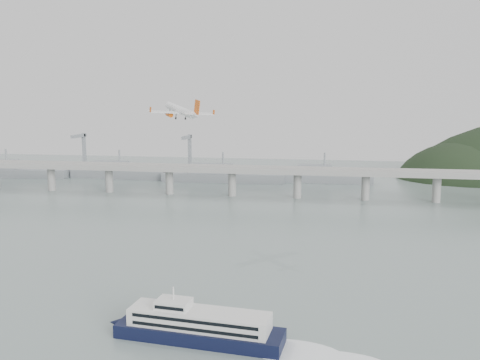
# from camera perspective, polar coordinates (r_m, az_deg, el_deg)

# --- Properties ---
(ground) EXTENTS (900.00, 900.00, 0.00)m
(ground) POSITION_cam_1_polar(r_m,az_deg,el_deg) (196.92, -2.67, -12.94)
(ground) COLOR slate
(ground) RESTS_ON ground
(bridge) EXTENTS (800.00, 22.00, 23.90)m
(bridge) POSITION_cam_1_polar(r_m,az_deg,el_deg) (384.69, 3.34, 0.66)
(bridge) COLOR gray
(bridge) RESTS_ON ground
(distant_fleet) EXTENTS (453.00, 60.90, 40.00)m
(distant_fleet) POSITION_cam_1_polar(r_m,az_deg,el_deg) (488.75, -14.12, 0.84)
(distant_fleet) COLOR slate
(distant_fleet) RESTS_ON ground
(ferry) EXTENTS (86.55, 20.84, 16.32)m
(ferry) POSITION_cam_1_polar(r_m,az_deg,el_deg) (163.60, -4.59, -16.03)
(ferry) COLOR black
(ferry) RESTS_ON ground
(airliner) EXTENTS (31.32, 33.29, 10.67)m
(airliner) POSITION_cam_1_polar(r_m,az_deg,el_deg) (265.59, -6.60, 7.72)
(airliner) COLOR white
(airliner) RESTS_ON ground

